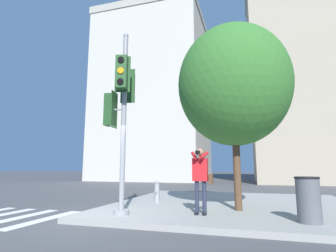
{
  "coord_description": "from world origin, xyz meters",
  "views": [
    {
      "loc": [
        4.03,
        -6.11,
        1.36
      ],
      "look_at": [
        1.99,
        0.62,
        2.48
      ],
      "focal_mm": 28.0,
      "sensor_mm": 36.0,
      "label": 1
    }
  ],
  "objects_px": {
    "traffic_signal_pole": "(121,104)",
    "trash_bin": "(308,200)",
    "person_photographer": "(201,174)",
    "fire_hydrant": "(157,191)",
    "street_tree": "(234,85)"
  },
  "relations": [
    {
      "from": "traffic_signal_pole",
      "to": "trash_bin",
      "type": "xyz_separation_m",
      "value": [
        4.57,
        0.25,
        -2.47
      ]
    },
    {
      "from": "person_photographer",
      "to": "trash_bin",
      "type": "height_order",
      "value": "person_photographer"
    },
    {
      "from": "person_photographer",
      "to": "fire_hydrant",
      "type": "distance_m",
      "value": 2.7
    },
    {
      "from": "street_tree",
      "to": "trash_bin",
      "type": "distance_m",
      "value": 3.83
    },
    {
      "from": "trash_bin",
      "to": "fire_hydrant",
      "type": "bearing_deg",
      "value": 153.02
    },
    {
      "from": "street_tree",
      "to": "traffic_signal_pole",
      "type": "bearing_deg",
      "value": -151.86
    },
    {
      "from": "person_photographer",
      "to": "trash_bin",
      "type": "bearing_deg",
      "value": -8.83
    },
    {
      "from": "traffic_signal_pole",
      "to": "person_photographer",
      "type": "distance_m",
      "value": 2.92
    },
    {
      "from": "person_photographer",
      "to": "street_tree",
      "type": "relative_size",
      "value": 0.31
    },
    {
      "from": "traffic_signal_pole",
      "to": "street_tree",
      "type": "distance_m",
      "value": 3.48
    },
    {
      "from": "street_tree",
      "to": "person_photographer",
      "type": "bearing_deg",
      "value": -133.15
    },
    {
      "from": "street_tree",
      "to": "trash_bin",
      "type": "relative_size",
      "value": 5.56
    },
    {
      "from": "traffic_signal_pole",
      "to": "person_photographer",
      "type": "height_order",
      "value": "traffic_signal_pole"
    },
    {
      "from": "person_photographer",
      "to": "street_tree",
      "type": "bearing_deg",
      "value": 46.85
    },
    {
      "from": "traffic_signal_pole",
      "to": "person_photographer",
      "type": "relative_size",
      "value": 2.93
    }
  ]
}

